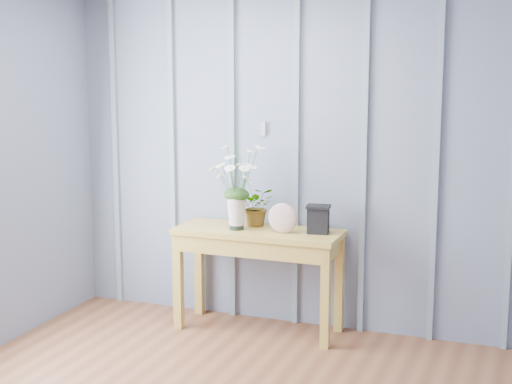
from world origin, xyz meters
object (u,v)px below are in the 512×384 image
at_px(sideboard, 258,245).
at_px(daisy_vase, 236,173).
at_px(felt_disc_vessel, 283,218).
at_px(carved_box, 318,219).

relative_size(sideboard, daisy_vase, 1.85).
bearing_deg(felt_disc_vessel, daisy_vase, -177.76).
distance_m(daisy_vase, felt_disc_vessel, 0.46).
bearing_deg(daisy_vase, carved_box, 8.57).
xyz_separation_m(sideboard, carved_box, (0.43, 0.03, 0.22)).
bearing_deg(daisy_vase, sideboard, 20.26).
distance_m(sideboard, daisy_vase, 0.55).
relative_size(daisy_vase, carved_box, 3.26).
xyz_separation_m(sideboard, daisy_vase, (-0.15, -0.05, 0.52)).
bearing_deg(daisy_vase, felt_disc_vessel, 0.79).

